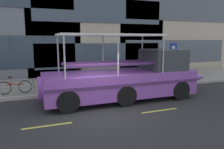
% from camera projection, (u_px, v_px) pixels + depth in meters
% --- Properties ---
extents(ground_plane, '(120.00, 120.00, 0.00)m').
position_uv_depth(ground_plane, '(101.00, 110.00, 9.60)').
color(ground_plane, '#2B2B2D').
extents(sidewalk, '(32.00, 4.80, 0.18)m').
position_uv_depth(sidewalk, '(76.00, 84.00, 14.75)').
color(sidewalk, gray).
rests_on(sidewalk, ground_plane).
extents(curb_edge, '(32.00, 0.18, 0.18)m').
position_uv_depth(curb_edge, '(85.00, 92.00, 12.45)').
color(curb_edge, '#B2ADA3').
rests_on(curb_edge, ground_plane).
extents(lane_centreline, '(25.80, 0.12, 0.01)m').
position_uv_depth(lane_centreline, '(109.00, 117.00, 8.66)').
color(lane_centreline, '#DBD64C').
rests_on(lane_centreline, ground_plane).
extents(curb_guardrail, '(11.47, 0.09, 0.85)m').
position_uv_depth(curb_guardrail, '(104.00, 79.00, 13.11)').
color(curb_guardrail, gray).
rests_on(curb_guardrail, sidewalk).
extents(parking_sign, '(0.60, 0.12, 2.70)m').
position_uv_depth(parking_sign, '(173.00, 55.00, 15.25)').
color(parking_sign, '#4C4F54').
rests_on(parking_sign, sidewalk).
extents(leaned_bicycle, '(1.74, 0.46, 0.96)m').
position_uv_depth(leaned_bicycle, '(15.00, 87.00, 11.75)').
color(leaned_bicycle, black).
rests_on(leaned_bicycle, sidewalk).
extents(duck_tour_boat, '(9.73, 2.56, 3.40)m').
position_uv_depth(duck_tour_boat, '(131.00, 78.00, 11.29)').
color(duck_tour_boat, purple).
rests_on(duck_tour_boat, ground_plane).
extents(pedestrian_near_bow, '(0.21, 0.45, 1.56)m').
position_uv_depth(pedestrian_near_bow, '(145.00, 68.00, 15.43)').
color(pedestrian_near_bow, '#1E2338').
rests_on(pedestrian_near_bow, sidewalk).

